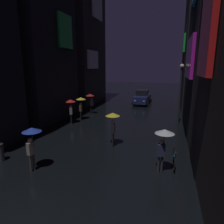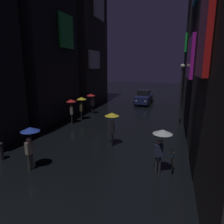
{
  "view_description": "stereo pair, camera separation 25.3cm",
  "coord_description": "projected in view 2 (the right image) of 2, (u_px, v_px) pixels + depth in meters",
  "views": [
    {
      "loc": [
        4.19,
        -3.89,
        4.93
      ],
      "look_at": [
        0.0,
        10.45,
        1.5
      ],
      "focal_mm": 32.0,
      "sensor_mm": 36.0,
      "label": 1
    },
    {
      "loc": [
        4.43,
        -3.82,
        4.93
      ],
      "look_at": [
        0.0,
        10.45,
        1.5
      ],
      "focal_mm": 32.0,
      "sensor_mm": 36.0,
      "label": 2
    }
  ],
  "objects": [
    {
      "name": "building_left_far",
      "position": [
        84.0,
        37.0,
        26.53
      ],
      "size": [
        4.25,
        7.78,
        17.34
      ],
      "color": "#33302D",
      "rests_on": "ground"
    },
    {
      "name": "pedestrian_midstreet_left_red",
      "position": [
        71.0,
        105.0,
        17.37
      ],
      "size": [
        0.9,
        0.9,
        2.12
      ],
      "color": "black",
      "rests_on": "ground"
    },
    {
      "name": "pedestrian_near_crossing_yellow",
      "position": [
        112.0,
        120.0,
        12.39
      ],
      "size": [
        0.9,
        0.9,
        2.12
      ],
      "color": "black",
      "rests_on": "ground"
    },
    {
      "name": "car_distant",
      "position": [
        144.0,
        97.0,
        26.25
      ],
      "size": [
        2.37,
        4.21,
        1.92
      ],
      "color": "navy",
      "rests_on": "ground"
    },
    {
      "name": "pedestrian_foreground_right_yellow",
      "position": [
        82.0,
        102.0,
        18.58
      ],
      "size": [
        0.9,
        0.9,
        2.12
      ],
      "color": "black",
      "rests_on": "ground"
    },
    {
      "name": "pedestrian_foreground_left_red",
      "position": [
        92.0,
        98.0,
        20.93
      ],
      "size": [
        0.9,
        0.9,
        2.12
      ],
      "color": "black",
      "rests_on": "ground"
    },
    {
      "name": "pedestrian_midstreet_centre_blue",
      "position": [
        30.0,
        137.0,
        9.47
      ],
      "size": [
        0.9,
        0.9,
        2.12
      ],
      "color": "#38332D",
      "rests_on": "ground"
    },
    {
      "name": "building_right_far",
      "position": [
        209.0,
        5.0,
        21.72
      ],
      "size": [
        4.25,
        8.05,
        22.86
      ],
      "color": "#232328",
      "rests_on": "ground"
    },
    {
      "name": "bicycle_parked_at_storefront",
      "position": [
        172.0,
        159.0,
        9.99
      ],
      "size": [
        0.13,
        1.82,
        0.96
      ],
      "color": "black",
      "rests_on": "ground"
    },
    {
      "name": "pedestrian_far_right_clear",
      "position": [
        161.0,
        139.0,
        9.14
      ],
      "size": [
        0.9,
        0.9,
        2.12
      ],
      "color": "#2D2D38",
      "rests_on": "ground"
    },
    {
      "name": "streetlamp_right_far",
      "position": [
        181.0,
        87.0,
        16.66
      ],
      "size": [
        0.36,
        0.36,
        5.13
      ],
      "color": "#2D2D33",
      "rests_on": "ground"
    }
  ]
}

